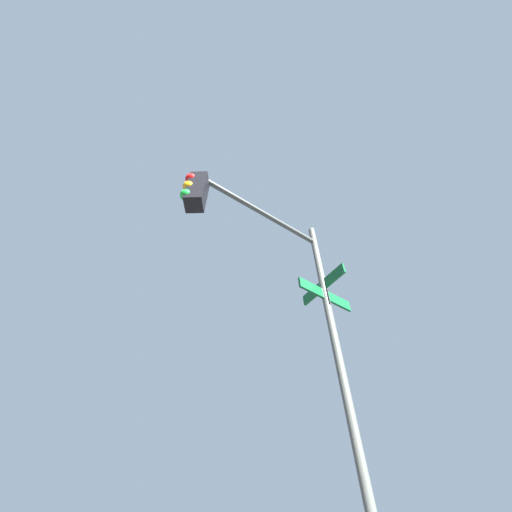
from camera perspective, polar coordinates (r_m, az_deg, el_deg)
The scene contains 1 object.
traffic_signal_near at distance 4.86m, azimuth 2.79°, elevation -3.18°, with size 2.70×2.06×6.37m.
Camera 1 is at (-6.10, -3.25, 1.03)m, focal length 22.79 mm.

